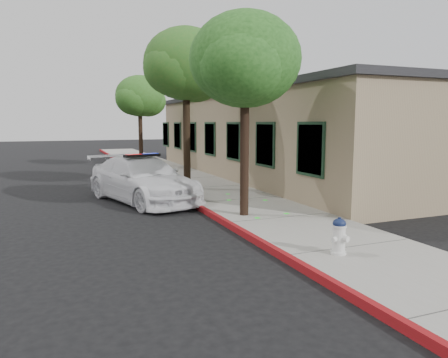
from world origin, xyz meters
TOP-DOWN VIEW (x-y plane):
  - ground at (0.00, 0.00)m, footprint 120.00×120.00m
  - sidewalk at (1.60, 3.00)m, footprint 3.20×60.00m
  - red_curb at (0.06, 3.00)m, footprint 0.14×60.00m
  - clapboard_building at (6.69, 9.00)m, footprint 7.30×20.89m
  - police_car at (-1.31, 4.61)m, footprint 3.70×5.81m
  - fire_hydrant at (1.04, -3.32)m, footprint 0.43×0.37m
  - street_tree_near at (0.82, 0.70)m, footprint 3.06×3.20m
  - street_tree_mid at (0.71, 5.91)m, footprint 3.42×3.27m
  - street_tree_far at (0.73, 15.27)m, footprint 3.04×2.85m

SIDE VIEW (x-z plane):
  - ground at x=0.00m, z-range 0.00..0.00m
  - sidewalk at x=1.60m, z-range 0.00..0.15m
  - red_curb at x=0.06m, z-range 0.00..0.16m
  - fire_hydrant at x=1.04m, z-range 0.15..0.90m
  - police_car at x=-1.31m, z-range -0.06..1.63m
  - clapboard_building at x=6.69m, z-range 0.01..4.25m
  - street_tree_far at x=0.73m, z-range 1.51..6.89m
  - street_tree_near at x=0.82m, z-range 1.53..7.14m
  - street_tree_mid at x=0.71m, z-range 1.73..7.96m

